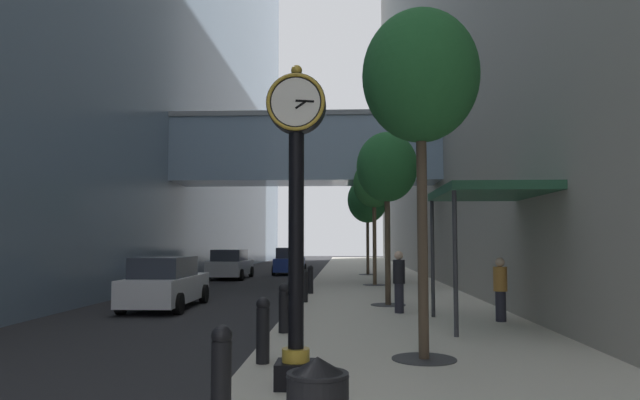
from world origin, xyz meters
The scene contains 19 objects.
ground_plane centered at (0.00, 27.00, 0.00)m, with size 110.00×110.00×0.00m, color #262628.
sidewalk_right centered at (3.17, 30.00, 0.07)m, with size 6.34×80.00×0.14m, color beige.
street_clock centered at (1.00, 5.62, 2.63)m, with size 0.84×0.55×4.53m.
bollard_nearest centered at (0.32, 3.97, 0.71)m, with size 0.24×0.24×1.09m.
bollard_second centered at (0.32, 7.16, 0.71)m, with size 0.24×0.24×1.09m.
bollard_third centered at (0.32, 10.34, 0.71)m, with size 0.24×0.24×1.09m.
bollard_fourth centered at (0.32, 13.52, 0.71)m, with size 0.24×0.24×1.09m.
bollard_fifth centered at (0.32, 16.71, 0.71)m, with size 0.24×0.24×1.09m.
bollard_sixth centered at (0.32, 19.89, 0.71)m, with size 0.24×0.24×1.09m.
street_tree_near centered at (3.02, 7.59, 5.01)m, with size 2.05×2.05×6.10m.
street_tree_mid_near centered at (3.02, 15.94, 4.49)m, with size 1.95×1.95×5.52m.
street_tree_mid_far centered at (3.02, 24.29, 4.79)m, with size 1.95×1.95×5.82m.
street_tree_far centered at (3.02, 32.64, 4.66)m, with size 2.43×2.43×5.94m.
pedestrian_walking centered at (3.19, 13.96, 1.07)m, with size 0.47×0.47×1.74m.
pedestrian_by_clock centered at (5.59, 12.36, 0.98)m, with size 0.45×0.45×1.60m.
storefront_awning centered at (5.10, 11.56, 3.28)m, with size 2.40×3.60×3.30m.
car_silver_near centered at (-4.97, 30.51, 0.82)m, with size 2.13×4.60×1.68m.
car_blue_mid centered at (-1.97, 35.06, 0.84)m, with size 2.08×4.11×1.74m.
car_white_far centered at (-4.11, 15.94, 0.80)m, with size 1.97×4.72×1.65m.
Camera 1 is at (1.70, -2.41, 2.15)m, focal length 32.22 mm.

